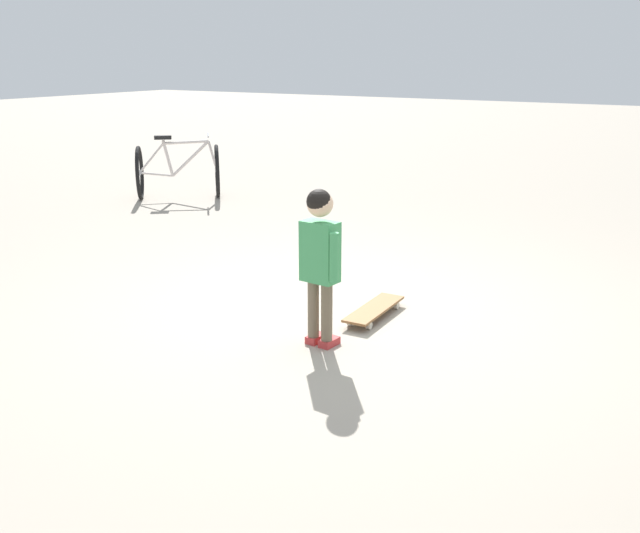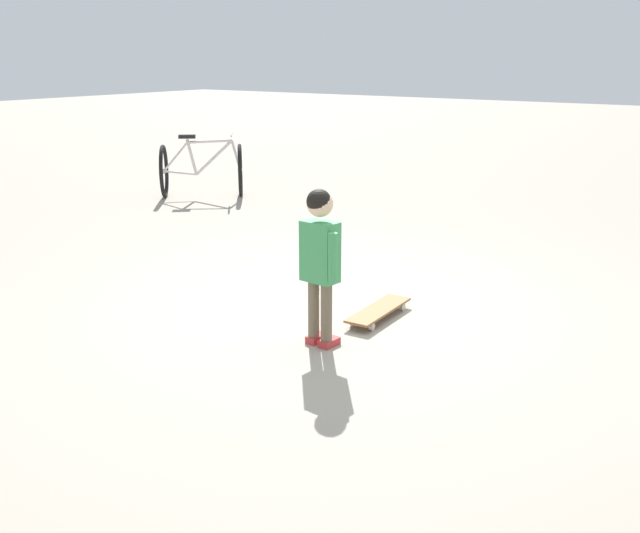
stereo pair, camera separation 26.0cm
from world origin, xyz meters
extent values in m
plane|color=#9E9384|center=(0.00, 0.00, 0.00)|extent=(50.00, 50.00, 0.00)
cylinder|color=brown|center=(-0.18, 0.57, 0.24)|extent=(0.08, 0.08, 0.42)
cube|color=#B73333|center=(-0.19, 0.54, 0.03)|extent=(0.09, 0.16, 0.05)
cylinder|color=brown|center=(-0.29, 0.58, 0.24)|extent=(0.08, 0.08, 0.42)
cube|color=#B73333|center=(-0.29, 0.55, 0.03)|extent=(0.09, 0.16, 0.05)
cube|color=#3F9959|center=(-0.24, 0.58, 0.65)|extent=(0.25, 0.16, 0.40)
cylinder|color=#3F9959|center=(-0.09, 0.46, 0.65)|extent=(0.06, 0.06, 0.32)
cylinder|color=#3F9959|center=(-0.39, 0.65, 0.65)|extent=(0.06, 0.06, 0.32)
sphere|color=beige|center=(-0.24, 0.58, 0.96)|extent=(0.17, 0.17, 0.17)
sphere|color=black|center=(-0.24, 0.59, 0.98)|extent=(0.16, 0.16, 0.16)
cube|color=olive|center=(-0.30, -0.09, 0.07)|extent=(0.22, 0.70, 0.02)
cube|color=#B7B7BC|center=(-0.29, -0.34, 0.05)|extent=(0.11, 0.03, 0.02)
cube|color=#B7B7BC|center=(-0.31, 0.15, 0.05)|extent=(0.11, 0.03, 0.02)
cylinder|color=beige|center=(-0.22, -0.33, 0.03)|extent=(0.03, 0.06, 0.06)
cylinder|color=beige|center=(-0.37, -0.34, 0.03)|extent=(0.03, 0.06, 0.06)
cylinder|color=beige|center=(-0.24, 0.16, 0.03)|extent=(0.03, 0.06, 0.06)
cylinder|color=beige|center=(-0.38, 0.15, 0.03)|extent=(0.03, 0.06, 0.06)
torus|color=black|center=(3.64, -3.14, 0.36)|extent=(0.50, 0.57, 0.71)
torus|color=black|center=(4.42, -2.49, 0.36)|extent=(0.50, 0.57, 0.71)
cylinder|color=#B7B7BC|center=(3.64, -3.14, 0.36)|extent=(0.08, 0.08, 0.06)
cylinder|color=#B7B7BC|center=(4.42, -2.49, 0.36)|extent=(0.08, 0.08, 0.06)
cylinder|color=silver|center=(3.91, -2.92, 0.53)|extent=(0.42, 0.36, 0.48)
cylinder|color=silver|center=(3.94, -2.89, 0.75)|extent=(0.47, 0.41, 0.06)
cylinder|color=silver|center=(4.13, -2.73, 0.54)|extent=(0.13, 0.12, 0.48)
cylinder|color=silver|center=(4.26, -2.62, 0.33)|extent=(0.35, 0.30, 0.08)
cylinder|color=silver|center=(4.30, -2.59, 0.55)|extent=(0.29, 0.25, 0.40)
cylinder|color=silver|center=(3.68, -3.11, 0.56)|extent=(0.12, 0.11, 0.41)
cube|color=black|center=(4.17, -2.70, 0.82)|extent=(0.23, 0.22, 0.05)
cylinder|color=#B7B7BC|center=(3.72, -3.08, 0.84)|extent=(0.32, 0.37, 0.02)
camera|label=1|loc=(-2.57, 4.42, 1.88)|focal=40.58mm
camera|label=2|loc=(-2.79, 4.28, 1.88)|focal=40.58mm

